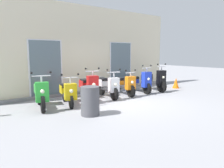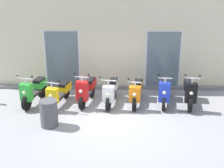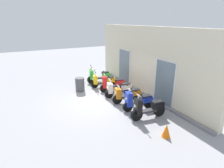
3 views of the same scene
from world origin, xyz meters
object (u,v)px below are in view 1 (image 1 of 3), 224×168
scooter_green (41,94)px  scooter_white (107,86)px  scooter_red (88,87)px  trash_bin (90,101)px  scooter_blue (140,82)px  scooter_black (154,80)px  scooter_yellow (67,92)px  traffic_cone (176,83)px  scooter_orange (124,84)px

scooter_green → scooter_white: bearing=0.6°
scooter_red → trash_bin: (-0.99, -1.68, -0.08)m
scooter_blue → scooter_black: (0.86, -0.08, 0.01)m
scooter_red → scooter_yellow: bearing=-171.7°
scooter_black → traffic_cone: size_ratio=3.21×
scooter_blue → scooter_red: bearing=179.9°
scooter_black → scooter_white: bearing=179.0°
scooter_green → scooter_red: (1.84, 0.06, 0.01)m
scooter_green → trash_bin: scooter_green is taller
scooter_red → scooter_white: bearing=-2.2°
scooter_white → scooter_blue: scooter_blue is taller
scooter_green → scooter_yellow: 0.91m
scooter_yellow → trash_bin: 1.54m
scooter_white → trash_bin: (-1.86, -1.65, -0.05)m
scooter_yellow → scooter_blue: bearing=2.1°
scooter_orange → traffic_cone: size_ratio=3.14×
scooter_red → scooter_white: 0.87m
scooter_green → scooter_blue: size_ratio=1.02×
scooter_green → scooter_blue: scooter_blue is taller
scooter_green → traffic_cone: scooter_green is taller
traffic_cone → scooter_black: bearing=171.1°
scooter_black → scooter_red: bearing=178.7°
scooter_red → trash_bin: scooter_red is taller
scooter_red → scooter_orange: scooter_red is taller
trash_bin → scooter_blue: bearing=24.4°
scooter_white → scooter_orange: bearing=1.9°
scooter_blue → trash_bin: size_ratio=1.92×
scooter_green → scooter_black: size_ratio=0.98×
scooter_yellow → scooter_orange: scooter_yellow is taller
scooter_red → scooter_black: size_ratio=0.93×
scooter_red → scooter_white: size_ratio=0.96×
scooter_red → scooter_black: (3.57, -0.08, -0.01)m
scooter_white → scooter_black: bearing=-1.0°
scooter_green → scooter_orange: size_ratio=1.00×
scooter_white → scooter_orange: scooter_white is taller
scooter_yellow → trash_bin: scooter_yellow is taller
scooter_green → scooter_black: scooter_black is taller
trash_bin → traffic_cone: (5.98, 1.37, -0.16)m
scooter_red → scooter_white: (0.87, -0.03, -0.03)m
scooter_green → scooter_red: 1.84m
scooter_yellow → traffic_cone: bearing=-1.6°
scooter_blue → scooter_white: bearing=-179.2°
scooter_black → traffic_cone: (1.43, -0.22, -0.24)m
scooter_yellow → scooter_blue: size_ratio=0.97×
scooter_yellow → scooter_black: (4.50, 0.05, 0.05)m
scooter_green → scooter_black: bearing=-0.2°
scooter_green → scooter_white: (2.71, 0.03, -0.02)m
trash_bin → scooter_yellow: bearing=88.1°
scooter_white → scooter_orange: size_ratio=0.99×
scooter_green → scooter_blue: 4.54m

